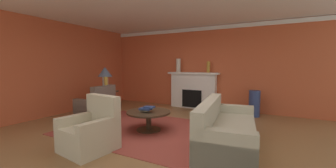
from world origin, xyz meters
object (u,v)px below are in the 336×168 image
coffee_table (149,116)px  vase_mantel_right (208,67)px  side_table (106,100)px  sofa (226,132)px  armchair_near_window (96,108)px  vase_tall_corner (254,103)px  vase_mantel_left (178,65)px  table_lamp (105,74)px  vase_on_side_table (106,84)px  armchair_facing_fireplace (91,133)px  fireplace (193,91)px

coffee_table → vase_mantel_right: bearing=79.0°
vase_mantel_right → side_table: bearing=-144.2°
sofa → armchair_near_window: bearing=174.9°
coffee_table → vase_tall_corner: bearing=51.6°
vase_mantel_left → vase_tall_corner: (2.58, -0.25, -1.11)m
coffee_table → table_lamp: bearing=158.5°
sofa → vase_mantel_right: vase_mantel_right is taller
coffee_table → vase_on_side_table: vase_on_side_table is taller
vase_tall_corner → vase_mantel_left: bearing=174.5°
coffee_table → armchair_near_window: bearing=175.4°
armchair_facing_fireplace → vase_mantel_left: size_ratio=1.99×
armchair_near_window → side_table: (-0.34, 0.70, 0.09)m
sofa → vase_mantel_left: vase_mantel_left is taller
table_lamp → vase_mantel_right: 3.34m
table_lamp → vase_tall_corner: (4.18, 1.70, -0.84)m
vase_mantel_left → vase_tall_corner: vase_mantel_left is taller
fireplace → vase_mantel_left: bearing=-174.8°
sofa → side_table: 4.07m
sofa → vase_mantel_left: bearing=128.2°
table_lamp → vase_mantel_right: (2.70, 1.95, 0.22)m
vase_mantel_left → coffee_table: bearing=-78.7°
armchair_facing_fireplace → table_lamp: table_lamp is taller
armchair_near_window → armchair_facing_fireplace: bearing=-45.5°
coffee_table → vase_mantel_left: size_ratio=2.09×
armchair_near_window → fireplace: bearing=56.1°
sofa → table_lamp: table_lamp is taller
vase_tall_corner → side_table: bearing=-157.9°
fireplace → coffee_table: 2.86m
fireplace → armchair_near_window: (-1.82, -2.70, -0.29)m
vase_on_side_table → vase_mantel_right: size_ratio=1.22×
armchair_facing_fireplace → vase_mantel_right: 4.43m
fireplace → side_table: fireplace is taller
coffee_table → vase_on_side_table: 2.22m
fireplace → armchair_facing_fireplace: fireplace is taller
vase_on_side_table → armchair_facing_fireplace: bearing=-51.3°
coffee_table → vase_tall_corner: (2.02, 2.55, 0.05)m
coffee_table → vase_on_side_table: size_ratio=2.20×
vase_tall_corner → table_lamp: bearing=-157.9°
vase_tall_corner → vase_on_side_table: vase_on_side_table is taller
coffee_table → side_table: bearing=158.5°
armchair_near_window → vase_mantel_left: bearing=64.5°
vase_mantel_right → coffee_table: bearing=-101.0°
side_table → table_lamp: 0.82m
coffee_table → vase_mantel_left: 3.08m
armchair_facing_fireplace → vase_tall_corner: size_ratio=1.24×
side_table → vase_tall_corner: (4.18, 1.70, -0.02)m
armchair_near_window → table_lamp: size_ratio=1.27×
fireplace → armchair_facing_fireplace: size_ratio=1.89×
table_lamp → vase_mantel_right: size_ratio=2.02×
armchair_near_window → vase_mantel_right: size_ratio=2.55×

